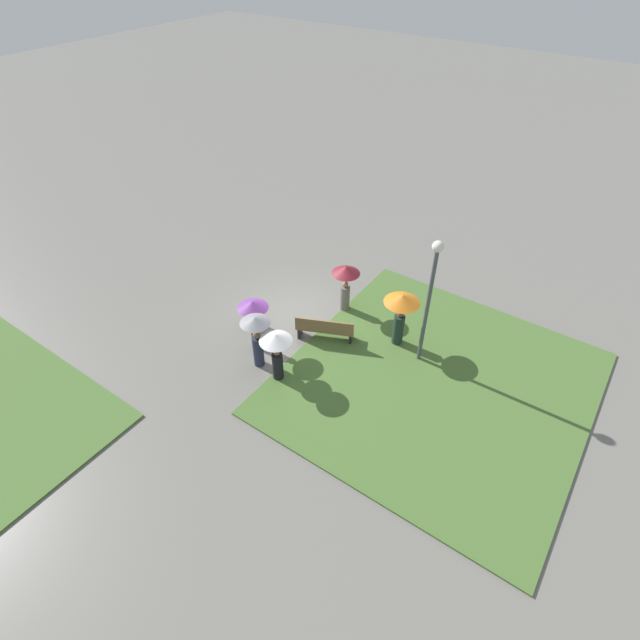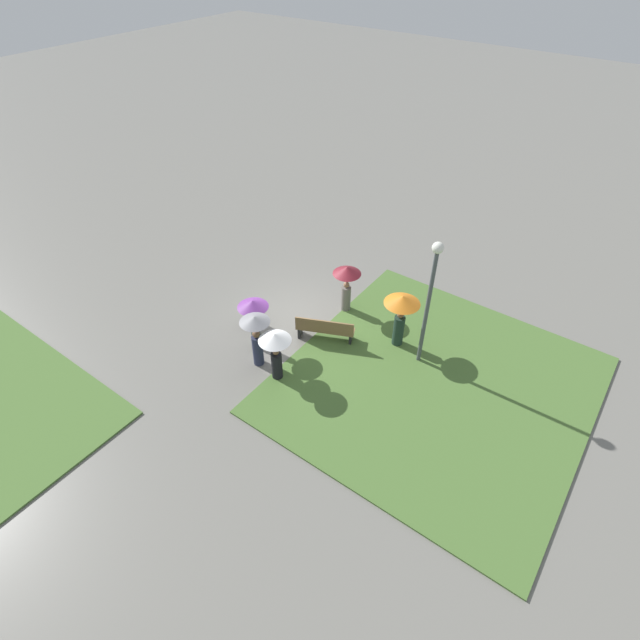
{
  "view_description": "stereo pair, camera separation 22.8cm",
  "coord_description": "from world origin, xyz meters",
  "px_view_note": "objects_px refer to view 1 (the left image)",
  "views": [
    {
      "loc": [
        -8.12,
        10.12,
        10.91
      ],
      "look_at": [
        -1.38,
        0.49,
        1.02
      ],
      "focal_mm": 28.0,
      "sensor_mm": 36.0,
      "label": 1
    },
    {
      "loc": [
        -8.31,
        9.98,
        10.91
      ],
      "look_at": [
        -1.38,
        0.49,
        1.02
      ],
      "focal_mm": 28.0,
      "sensor_mm": 36.0,
      "label": 2
    }
  ],
  "objects_px": {
    "crowd_person_white": "(276,347)",
    "crowd_person_orange": "(401,308)",
    "lamp_post": "(431,288)",
    "crowd_person_maroon": "(346,279)",
    "park_bench": "(325,329)",
    "trash_bin": "(254,317)",
    "crowd_person_grey": "(256,333)",
    "crowd_person_purple": "(253,313)"
  },
  "relations": [
    {
      "from": "crowd_person_white",
      "to": "crowd_person_orange",
      "type": "bearing_deg",
      "value": -29.97
    },
    {
      "from": "lamp_post",
      "to": "crowd_person_orange",
      "type": "bearing_deg",
      "value": -16.5
    },
    {
      "from": "crowd_person_orange",
      "to": "crowd_person_maroon",
      "type": "relative_size",
      "value": 1.07
    },
    {
      "from": "park_bench",
      "to": "trash_bin",
      "type": "distance_m",
      "value": 2.42
    },
    {
      "from": "park_bench",
      "to": "crowd_person_orange",
      "type": "distance_m",
      "value": 2.51
    },
    {
      "from": "park_bench",
      "to": "trash_bin",
      "type": "bearing_deg",
      "value": -5.44
    },
    {
      "from": "lamp_post",
      "to": "crowd_person_orange",
      "type": "relative_size",
      "value": 2.2
    },
    {
      "from": "crowd_person_grey",
      "to": "crowd_person_white",
      "type": "height_order",
      "value": "crowd_person_grey"
    },
    {
      "from": "crowd_person_maroon",
      "to": "crowd_person_grey",
      "type": "xyz_separation_m",
      "value": [
        0.69,
        3.73,
        -0.05
      ]
    },
    {
      "from": "park_bench",
      "to": "crowd_person_orange",
      "type": "height_order",
      "value": "crowd_person_orange"
    },
    {
      "from": "crowd_person_purple",
      "to": "crowd_person_maroon",
      "type": "distance_m",
      "value": 3.41
    },
    {
      "from": "crowd_person_purple",
      "to": "crowd_person_maroon",
      "type": "bearing_deg",
      "value": 175.42
    },
    {
      "from": "trash_bin",
      "to": "crowd_person_purple",
      "type": "distance_m",
      "value": 1.34
    },
    {
      "from": "crowd_person_orange",
      "to": "crowd_person_grey",
      "type": "bearing_deg",
      "value": 5.68
    },
    {
      "from": "crowd_person_orange",
      "to": "crowd_person_white",
      "type": "relative_size",
      "value": 1.11
    },
    {
      "from": "crowd_person_orange",
      "to": "crowd_person_purple",
      "type": "bearing_deg",
      "value": -4.97
    },
    {
      "from": "crowd_person_purple",
      "to": "crowd_person_white",
      "type": "bearing_deg",
      "value": 81.63
    },
    {
      "from": "park_bench",
      "to": "crowd_person_white",
      "type": "height_order",
      "value": "crowd_person_white"
    },
    {
      "from": "crowd_person_orange",
      "to": "crowd_person_maroon",
      "type": "distance_m",
      "value": 2.36
    },
    {
      "from": "lamp_post",
      "to": "crowd_person_maroon",
      "type": "distance_m",
      "value": 3.6
    },
    {
      "from": "trash_bin",
      "to": "lamp_post",
      "type": "bearing_deg",
      "value": -161.59
    },
    {
      "from": "lamp_post",
      "to": "crowd_person_grey",
      "type": "height_order",
      "value": "lamp_post"
    },
    {
      "from": "park_bench",
      "to": "crowd_person_grey",
      "type": "relative_size",
      "value": 1.02
    },
    {
      "from": "crowd_person_orange",
      "to": "crowd_person_maroon",
      "type": "xyz_separation_m",
      "value": [
        2.31,
        -0.49,
        -0.14
      ]
    },
    {
      "from": "crowd_person_purple",
      "to": "crowd_person_orange",
      "type": "xyz_separation_m",
      "value": [
        -3.6,
        -2.67,
        0.1
      ]
    },
    {
      "from": "lamp_post",
      "to": "crowd_person_grey",
      "type": "distance_m",
      "value": 5.14
    },
    {
      "from": "lamp_post",
      "to": "crowd_person_orange",
      "type": "height_order",
      "value": "lamp_post"
    },
    {
      "from": "crowd_person_grey",
      "to": "crowd_person_maroon",
      "type": "bearing_deg",
      "value": 84.87
    },
    {
      "from": "lamp_post",
      "to": "crowd_person_maroon",
      "type": "bearing_deg",
      "value": -13.2
    },
    {
      "from": "lamp_post",
      "to": "trash_bin",
      "type": "xyz_separation_m",
      "value": [
        5.17,
        1.72,
        -2.33
      ]
    },
    {
      "from": "crowd_person_grey",
      "to": "crowd_person_white",
      "type": "relative_size",
      "value": 1.06
    },
    {
      "from": "crowd_person_maroon",
      "to": "crowd_person_white",
      "type": "distance_m",
      "value": 3.87
    },
    {
      "from": "crowd_person_white",
      "to": "crowd_person_maroon",
      "type": "bearing_deg",
      "value": 4.85
    },
    {
      "from": "lamp_post",
      "to": "crowd_person_orange",
      "type": "xyz_separation_m",
      "value": [
        0.91,
        -0.27,
        -1.3
      ]
    },
    {
      "from": "crowd_person_maroon",
      "to": "crowd_person_white",
      "type": "relative_size",
      "value": 1.03
    },
    {
      "from": "lamp_post",
      "to": "trash_bin",
      "type": "bearing_deg",
      "value": 18.41
    },
    {
      "from": "park_bench",
      "to": "crowd_person_maroon",
      "type": "height_order",
      "value": "crowd_person_maroon"
    },
    {
      "from": "trash_bin",
      "to": "crowd_person_purple",
      "type": "bearing_deg",
      "value": 134.12
    },
    {
      "from": "crowd_person_purple",
      "to": "crowd_person_white",
      "type": "height_order",
      "value": "crowd_person_purple"
    },
    {
      "from": "trash_bin",
      "to": "crowd_person_white",
      "type": "distance_m",
      "value": 2.67
    },
    {
      "from": "crowd_person_maroon",
      "to": "crowd_person_white",
      "type": "height_order",
      "value": "crowd_person_maroon"
    },
    {
      "from": "crowd_person_purple",
      "to": "trash_bin",
      "type": "bearing_deg",
      "value": -118.22
    }
  ]
}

